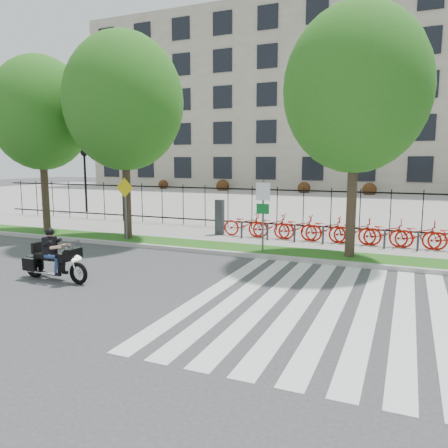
% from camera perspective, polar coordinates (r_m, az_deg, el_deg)
% --- Properties ---
extents(ground, '(120.00, 120.00, 0.00)m').
position_cam_1_polar(ground, '(12.28, -10.86, -7.49)').
color(ground, '#37373A').
rests_on(ground, ground).
extents(curb, '(60.00, 0.20, 0.15)m').
position_cam_1_polar(curb, '(15.73, -2.54, -3.58)').
color(curb, '#A5A29B').
rests_on(curb, ground).
extents(grass_verge, '(60.00, 1.50, 0.15)m').
position_cam_1_polar(grass_verge, '(16.48, -1.26, -3.02)').
color(grass_verge, '#225515').
rests_on(grass_verge, ground).
extents(sidewalk, '(60.00, 3.50, 0.15)m').
position_cam_1_polar(sidewalk, '(18.75, 1.87, -1.64)').
color(sidewalk, gray).
rests_on(sidewalk, ground).
extents(plaza, '(80.00, 34.00, 0.10)m').
position_cam_1_polar(plaza, '(35.56, 12.12, 2.85)').
color(plaza, gray).
rests_on(plaza, ground).
extents(crosswalk_stripes, '(5.70, 8.00, 0.01)m').
position_cam_1_polar(crosswalk_stripes, '(10.49, 12.02, -10.25)').
color(crosswalk_stripes, silver).
rests_on(crosswalk_stripes, ground).
extents(iron_fence, '(30.00, 0.06, 2.00)m').
position_cam_1_polar(iron_fence, '(20.23, 3.67, 2.15)').
color(iron_fence, black).
rests_on(iron_fence, sidewalk).
extents(office_building, '(60.00, 21.90, 20.15)m').
position_cam_1_polar(office_building, '(55.50, 16.49, 14.85)').
color(office_building, gray).
rests_on(office_building, ground).
extents(lamp_post_left, '(1.06, 0.70, 4.25)m').
position_cam_1_polar(lamp_post_left, '(28.67, -17.75, 7.70)').
color(lamp_post_left, black).
rests_on(lamp_post_left, ground).
extents(street_tree_0, '(4.26, 4.26, 7.64)m').
position_cam_1_polar(street_tree_0, '(21.04, -22.85, 13.16)').
color(street_tree_0, '#32251B').
rests_on(street_tree_0, grass_verge).
extents(street_tree_1, '(4.69, 4.69, 8.15)m').
position_cam_1_polar(street_tree_1, '(18.25, -12.94, 15.27)').
color(street_tree_1, '#32251B').
rests_on(street_tree_1, grass_verge).
extents(street_tree_2, '(4.60, 4.60, 8.03)m').
position_cam_1_polar(street_tree_2, '(15.00, 16.89, 16.47)').
color(street_tree_2, '#32251B').
rests_on(street_tree_2, grass_verge).
extents(bike_share_station, '(10.05, 0.88, 1.50)m').
position_cam_1_polar(bike_share_station, '(17.36, 14.71, -0.74)').
color(bike_share_station, '#2D2D33').
rests_on(bike_share_station, sidewalk).
extents(sign_pole_regulatory, '(0.50, 0.09, 2.50)m').
position_cam_1_polar(sign_pole_regulatory, '(15.17, 5.11, 2.33)').
color(sign_pole_regulatory, '#59595B').
rests_on(sign_pole_regulatory, grass_verge).
extents(sign_pole_warning, '(0.78, 0.09, 2.49)m').
position_cam_1_polar(sign_pole_warning, '(17.78, -12.77, 3.04)').
color(sign_pole_warning, '#59595B').
rests_on(sign_pole_warning, grass_verge).
extents(motorcycle_rider, '(2.31, 0.69, 1.78)m').
position_cam_1_polar(motorcycle_rider, '(12.98, -21.25, -4.36)').
color(motorcycle_rider, black).
rests_on(motorcycle_rider, ground).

